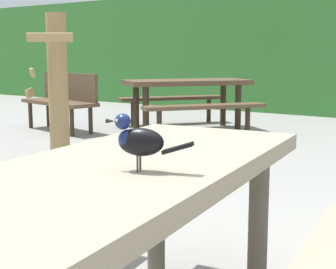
{
  "coord_description": "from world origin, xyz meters",
  "views": [
    {
      "loc": [
        0.71,
        -1.49,
        1.11
      ],
      "look_at": [
        -0.26,
        -0.09,
        0.84
      ],
      "focal_mm": 54.35,
      "sensor_mm": 36.0,
      "label": 1
    }
  ],
  "objects_px": {
    "picnic_table_foreground": "(127,213)",
    "bird_grackle": "(138,140)",
    "park_bench_side": "(63,97)",
    "picnic_table_mid_right": "(187,92)"
  },
  "relations": [
    {
      "from": "bird_grackle",
      "to": "picnic_table_mid_right",
      "type": "distance_m",
      "value": 5.89
    },
    {
      "from": "park_bench_side",
      "to": "picnic_table_foreground",
      "type": "bearing_deg",
      "value": -41.6
    },
    {
      "from": "picnic_table_foreground",
      "to": "bird_grackle",
      "type": "distance_m",
      "value": 0.33
    },
    {
      "from": "picnic_table_foreground",
      "to": "picnic_table_mid_right",
      "type": "distance_m",
      "value": 5.74
    },
    {
      "from": "picnic_table_mid_right",
      "to": "park_bench_side",
      "type": "distance_m",
      "value": 1.81
    },
    {
      "from": "picnic_table_mid_right",
      "to": "bird_grackle",
      "type": "bearing_deg",
      "value": -58.92
    },
    {
      "from": "picnic_table_foreground",
      "to": "picnic_table_mid_right",
      "type": "height_order",
      "value": "same"
    },
    {
      "from": "picnic_table_foreground",
      "to": "bird_grackle",
      "type": "relative_size",
      "value": 6.89
    },
    {
      "from": "picnic_table_mid_right",
      "to": "park_bench_side",
      "type": "height_order",
      "value": "park_bench_side"
    },
    {
      "from": "picnic_table_mid_right",
      "to": "picnic_table_foreground",
      "type": "bearing_deg",
      "value": -59.51
    }
  ]
}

